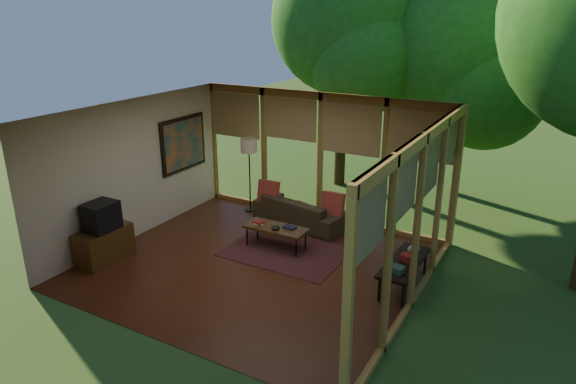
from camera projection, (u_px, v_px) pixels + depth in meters
The scene contains 25 objects.
floor at pixel (257, 265), 9.05m from camera, with size 5.50×5.50×0.00m, color #552716.
ceiling at pixel (253, 113), 8.14m from camera, with size 5.50×5.50×0.00m, color white.
wall_left at pixel (135, 169), 9.87m from camera, with size 0.04×5.00×2.70m, color beige.
wall_front at pixel (149, 250), 6.54m from camera, with size 5.50×0.04×2.70m, color beige.
window_wall_back at pixel (320, 158), 10.65m from camera, with size 5.50×0.12×2.70m, color #A57833.
window_wall_right at pixel (417, 225), 7.32m from camera, with size 0.12×5.00×2.70m, color #A57833.
tree_nw at pixel (346, 21), 12.01m from camera, with size 3.50×3.50×5.77m.
tree_ne at pixel (460, 53), 11.64m from camera, with size 3.70×3.70×5.17m.
rug at pixel (286, 252), 9.52m from camera, with size 2.17×1.53×0.01m, color maroon.
sofa at pixel (301, 211), 10.68m from camera, with size 2.01×0.79×0.59m, color #3C301E.
pillow_left at pixel (269, 192), 10.88m from camera, with size 0.45×0.15×0.45m, color maroon.
pillow_right at pixel (333, 204), 10.19m from camera, with size 0.45×0.15×0.45m, color maroon.
ct_book_lower at pixel (259, 224), 9.68m from camera, with size 0.19×0.14×0.03m, color beige.
ct_book_upper at pixel (259, 222), 9.67m from camera, with size 0.19×0.14×0.03m, color maroon.
ct_book_side at pixel (290, 227), 9.51m from camera, with size 0.22×0.17×0.03m, color #161A32.
ct_bowl at pixel (275, 228), 9.45m from camera, with size 0.16×0.16×0.07m, color black.
media_cabinet at pixel (104, 245), 9.13m from camera, with size 0.50×1.00×0.60m, color #503616.
television at pixel (101, 216), 8.94m from camera, with size 0.45×0.55×0.50m, color black.
console_book_a at pixel (392, 268), 7.88m from camera, with size 0.25×0.18×0.09m, color #31554C.
console_book_b at pixel (401, 256), 8.25m from camera, with size 0.22×0.16×0.10m, color maroon.
console_book_c at pixel (408, 248), 8.59m from camera, with size 0.20×0.15×0.06m, color beige.
floor_lamp at pixel (249, 150), 11.04m from camera, with size 0.36×0.36×1.65m.
coffee_table at pixel (276, 229), 9.57m from camera, with size 1.20×0.50×0.43m.
side_console at pixel (400, 263), 8.24m from camera, with size 0.60×1.40×0.46m.
wall_painting at pixel (183, 144), 10.93m from camera, with size 0.06×1.35×1.15m.
Camera 1 is at (4.45, -6.78, 4.24)m, focal length 32.00 mm.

